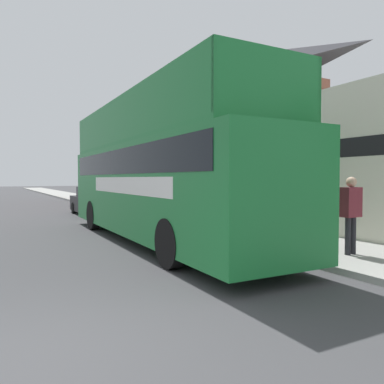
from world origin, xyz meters
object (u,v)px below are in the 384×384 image
parked_car_ahead_of_bus (95,202)px  pedestrian_second (283,201)px  lamp_post_second (157,140)px  tour_bus (155,179)px  litter_bin (290,221)px  lamp_post_nearest (257,119)px  pedestrian_nearest (351,208)px

parked_car_ahead_of_bus → pedestrian_second: size_ratio=2.56×
lamp_post_second → parked_car_ahead_of_bus: bearing=112.7°
tour_bus → parked_car_ahead_of_bus: tour_bus is taller
litter_bin → lamp_post_second: bearing=96.7°
parked_car_ahead_of_bus → pedestrian_second: bearing=-71.9°
parked_car_ahead_of_bus → lamp_post_nearest: (1.65, -11.14, 2.85)m
parked_car_ahead_of_bus → litter_bin: bearing=-76.5°
tour_bus → pedestrian_nearest: 5.57m
parked_car_ahead_of_bus → lamp_post_nearest: bearing=-80.8°
pedestrian_nearest → pedestrian_second: (0.82, 3.15, -0.04)m
tour_bus → litter_bin: size_ratio=11.10×
lamp_post_second → litter_bin: size_ratio=4.89×
parked_car_ahead_of_bus → lamp_post_second: lamp_post_second is taller
litter_bin → parked_car_ahead_of_bus: bearing=102.7°
lamp_post_nearest → lamp_post_second: lamp_post_second is taller
tour_bus → lamp_post_second: size_ratio=2.27×
pedestrian_second → litter_bin: (-0.68, -1.02, -0.50)m
pedestrian_second → lamp_post_second: lamp_post_second is taller
pedestrian_second → pedestrian_nearest: bearing=-104.6°
lamp_post_nearest → lamp_post_second: bearing=89.5°
litter_bin → pedestrian_second: bearing=56.4°
tour_bus → lamp_post_second: (2.15, 4.74, 1.71)m
tour_bus → parked_car_ahead_of_bus: size_ratio=2.56×
pedestrian_nearest → lamp_post_nearest: 3.45m
parked_car_ahead_of_bus → lamp_post_nearest: size_ratio=0.90×
lamp_post_second → litter_bin: 7.95m
pedestrian_second → litter_bin: 1.33m
pedestrian_second → litter_bin: size_ratio=1.69×
tour_bus → litter_bin: (3.01, -2.61, -1.19)m
parked_car_ahead_of_bus → pedestrian_nearest: (2.44, -13.58, 0.54)m
lamp_post_second → litter_bin: lamp_post_second is taller
pedestrian_nearest → pedestrian_second: size_ratio=1.04×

